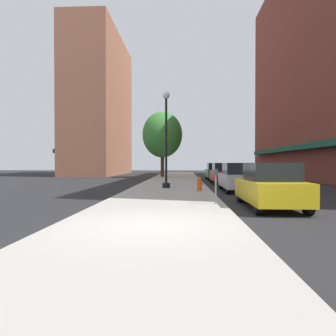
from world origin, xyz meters
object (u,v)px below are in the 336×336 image
(fire_hydrant, at_px, (199,184))
(tree_near, at_px, (162,135))
(car_silver, at_px, (238,178))
(car_yellow, at_px, (270,186))
(car_red, at_px, (223,174))
(car_green, at_px, (216,172))
(lamppost, at_px, (166,138))
(parking_meter_near, at_px, (216,182))

(fire_hydrant, distance_m, tree_near, 18.81)
(tree_near, distance_m, car_silver, 18.18)
(car_yellow, bearing_deg, car_silver, 91.25)
(fire_hydrant, relative_size, car_red, 0.18)
(fire_hydrant, distance_m, car_green, 13.97)
(fire_hydrant, relative_size, car_green, 0.18)
(lamppost, distance_m, tree_near, 16.08)
(fire_hydrant, relative_size, car_silver, 0.18)
(tree_near, distance_m, car_yellow, 24.55)
(lamppost, bearing_deg, car_green, 70.20)
(car_yellow, bearing_deg, car_red, 91.25)
(fire_hydrant, height_order, tree_near, tree_near)
(parking_meter_near, relative_size, car_yellow, 0.30)
(lamppost, relative_size, car_yellow, 1.37)
(parking_meter_near, relative_size, car_green, 0.30)
(car_yellow, bearing_deg, lamppost, 120.10)
(lamppost, xyz_separation_m, car_silver, (4.21, -0.91, -2.39))
(fire_hydrant, xyz_separation_m, car_red, (2.28, 7.84, 0.29))
(lamppost, xyz_separation_m, car_yellow, (4.21, -7.64, -2.39))
(car_yellow, xyz_separation_m, car_silver, (0.00, 6.73, 0.00))
(parking_meter_near, distance_m, tree_near, 24.02)
(lamppost, xyz_separation_m, car_red, (4.21, 5.76, -2.39))
(parking_meter_near, relative_size, car_silver, 0.30)
(car_yellow, bearing_deg, fire_hydrant, 113.61)
(parking_meter_near, bearing_deg, fire_hydrant, 93.54)
(tree_near, xyz_separation_m, car_red, (5.50, -10.19, -4.00))
(lamppost, bearing_deg, fire_hydrant, -47.32)
(tree_near, height_order, car_yellow, tree_near)
(tree_near, bearing_deg, car_silver, -71.94)
(car_silver, relative_size, car_red, 1.00)
(tree_near, distance_m, car_green, 8.02)
(car_silver, bearing_deg, parking_meter_near, -106.92)
(tree_near, relative_size, car_green, 1.69)
(car_yellow, distance_m, car_red, 13.39)
(parking_meter_near, height_order, tree_near, tree_near)
(car_silver, bearing_deg, car_green, 89.59)
(car_green, bearing_deg, fire_hydrant, -100.04)
(lamppost, distance_m, car_red, 7.52)
(lamppost, distance_m, car_silver, 4.93)
(car_silver, height_order, car_green, same)
(lamppost, distance_m, car_yellow, 9.04)
(fire_hydrant, height_order, car_silver, car_silver)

